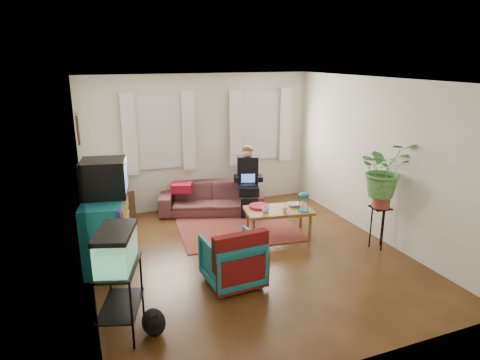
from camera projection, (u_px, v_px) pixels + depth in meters
name	position (u px, v px, depth m)	size (l,w,h in m)	color
floor	(250.00, 257.00, 6.44)	(4.50, 5.00, 0.01)	#4F2B14
ceiling	(251.00, 80.00, 5.71)	(4.50, 5.00, 0.01)	white
wall_back	(200.00, 142.00, 8.31)	(4.50, 0.01, 2.60)	silver
wall_front	(359.00, 243.00, 3.85)	(4.50, 0.01, 2.60)	silver
wall_left	(83.00, 192.00, 5.28)	(0.01, 5.00, 2.60)	silver
wall_right	(379.00, 160.00, 6.87)	(0.01, 5.00, 2.60)	silver
window_left	(159.00, 132.00, 7.94)	(1.08, 0.04, 1.38)	white
window_right	(259.00, 126.00, 8.66)	(1.08, 0.04, 1.38)	white
curtains_left	(160.00, 133.00, 7.87)	(1.36, 0.06, 1.50)	white
curtains_right	(261.00, 126.00, 8.59)	(1.36, 0.06, 1.50)	white
picture_frame	(78.00, 129.00, 5.87)	(0.04, 0.32, 0.40)	#3D2616
area_rug	(237.00, 229.00, 7.47)	(2.00, 1.60, 0.01)	brown
sofa	(211.00, 193.00, 8.19)	(1.95, 0.77, 0.76)	brown
seated_person	(248.00, 183.00, 8.17)	(0.49, 0.60, 1.16)	black
side_table	(119.00, 206.00, 7.68)	(0.43, 0.43, 0.62)	#3B1F16
table_lamp	(117.00, 175.00, 7.52)	(0.32, 0.32, 0.57)	white
dresser	(106.00, 231.00, 6.13)	(0.55, 1.10, 0.99)	#115F69
crt_tv	(104.00, 178.00, 6.03)	(0.61, 0.55, 0.53)	black
aquarium_stand	(120.00, 299.00, 4.61)	(0.40, 0.71, 0.79)	black
aquarium	(116.00, 248.00, 4.44)	(0.35, 0.65, 0.42)	#7FD899
black_cat	(154.00, 320.00, 4.63)	(0.25, 0.39, 0.33)	black
armchair	(232.00, 258.00, 5.61)	(0.71, 0.66, 0.72)	#135C74
serape_throw	(241.00, 256.00, 5.33)	(0.73, 0.17, 0.60)	#9E0A0A
coffee_table	(278.00, 222.00, 7.19)	(1.10, 0.60, 0.46)	brown
cup_a	(266.00, 210.00, 6.97)	(0.12, 0.12, 0.10)	white
cup_b	(285.00, 210.00, 6.95)	(0.10, 0.10, 0.09)	beige
bowl	(294.00, 204.00, 7.27)	(0.22, 0.22, 0.05)	white
snack_tray	(259.00, 206.00, 7.20)	(0.34, 0.34, 0.04)	#B21414
birdcage	(304.00, 202.00, 7.01)	(0.18, 0.18, 0.32)	#115B6B
plant_stand	(378.00, 228.00, 6.66)	(0.29, 0.29, 0.68)	black
potted_plant	(383.00, 178.00, 6.43)	(0.78, 0.67, 0.86)	#599947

